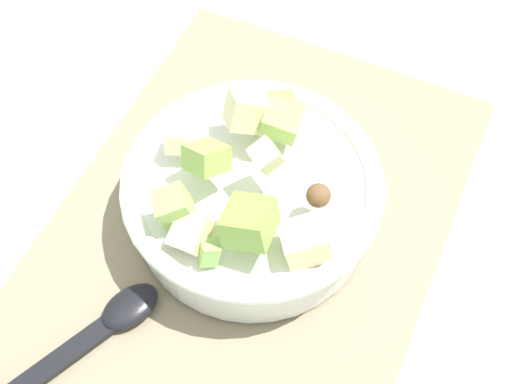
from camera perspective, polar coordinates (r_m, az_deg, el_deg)
name	(u,v)px	position (r m, az deg, el deg)	size (l,w,h in m)	color
ground_plane	(253,219)	(0.71, -0.26, -2.20)	(2.40, 2.40, 0.00)	silver
placemat	(253,218)	(0.70, -0.26, -2.08)	(0.49, 0.36, 0.01)	gray
salad_bowl	(255,197)	(0.66, -0.04, -0.39)	(0.24, 0.24, 0.12)	white
serving_spoon	(93,334)	(0.66, -12.91, -11.03)	(0.20, 0.11, 0.01)	black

